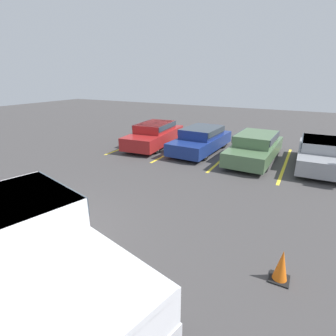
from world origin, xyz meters
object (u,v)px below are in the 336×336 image
object	(u,v)px
parked_sedan_c	(255,146)
traffic_cone	(281,267)
parked_sedan_d	(321,153)
parked_sedan_a	(155,134)
parked_sedan_b	(201,139)
pickup_truck	(25,250)

from	to	relation	value
parked_sedan_c	traffic_cone	xyz separation A→B (m)	(1.97, -7.56, -0.36)
parked_sedan_c	parked_sedan_d	bearing A→B (deg)	98.38
parked_sedan_d	parked_sedan_c	bearing A→B (deg)	-84.76
parked_sedan_c	parked_sedan_d	distance (m)	2.67
parked_sedan_a	parked_sedan_b	bearing A→B (deg)	88.43
parked_sedan_a	parked_sedan_c	world-z (taller)	parked_sedan_a
parked_sedan_b	parked_sedan_c	bearing A→B (deg)	86.90
parked_sedan_d	traffic_cone	distance (m)	7.89
parked_sedan_b	parked_sedan_d	world-z (taller)	parked_sedan_b
pickup_truck	parked_sedan_b	distance (m)	10.27
pickup_truck	traffic_cone	distance (m)	4.65
parked_sedan_d	traffic_cone	bearing A→B (deg)	-6.05
parked_sedan_c	traffic_cone	size ratio (longest dim) A/B	6.97
parked_sedan_c	parked_sedan_b	bearing A→B (deg)	-93.24
parked_sedan_a	parked_sedan_b	distance (m)	2.69
parked_sedan_c	parked_sedan_a	bearing A→B (deg)	-88.72
parked_sedan_c	parked_sedan_d	size ratio (longest dim) A/B	1.07
parked_sedan_b	traffic_cone	distance (m)	9.13
parked_sedan_a	traffic_cone	world-z (taller)	parked_sedan_a
pickup_truck	traffic_cone	xyz separation A→B (m)	(3.92, 2.43, -0.57)
parked_sedan_a	parked_sedan_d	distance (m)	8.09
parked_sedan_a	parked_sedan_d	world-z (taller)	parked_sedan_a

